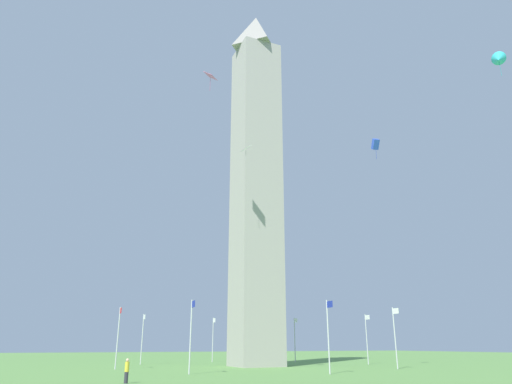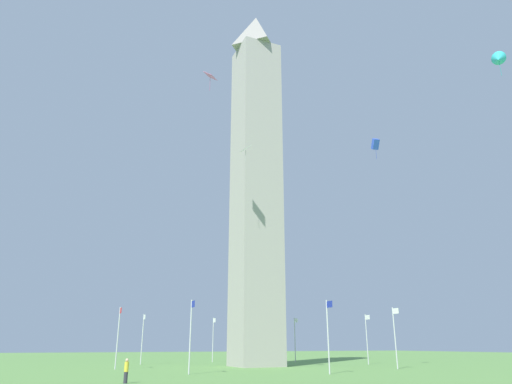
{
  "view_description": "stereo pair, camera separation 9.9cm",
  "coord_description": "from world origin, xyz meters",
  "px_view_note": "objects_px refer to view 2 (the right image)",
  "views": [
    {
      "loc": [
        59.04,
        -25.97,
        2.73
      ],
      "look_at": [
        0.0,
        0.0,
        23.91
      ],
      "focal_mm": 32.66,
      "sensor_mm": 36.0,
      "label": 1
    },
    {
      "loc": [
        59.08,
        -25.88,
        2.73
      ],
      "look_at": [
        0.0,
        0.0,
        23.91
      ],
      "focal_mm": 32.66,
      "sensor_mm": 36.0,
      "label": 2
    }
  ],
  "objects_px": {
    "flagpole_e": "(367,336)",
    "flagpole_se": "(295,337)",
    "kite_white_diamond": "(246,149)",
    "person_yellow_shirt": "(126,371)",
    "kite_blue_box": "(375,144)",
    "flagpole_sw": "(143,336)",
    "obelisk_monument": "(256,171)",
    "flagpole_ne": "(395,334)",
    "kite_pink_diamond": "(210,76)",
    "flagpole_s": "(213,337)",
    "flagpole_n": "(328,332)",
    "kite_cyan_delta": "(499,59)",
    "flagpole_w": "(118,334)",
    "flagpole_nw": "(191,332)"
  },
  "relations": [
    {
      "from": "flagpole_e",
      "to": "kite_cyan_delta",
      "type": "xyz_separation_m",
      "value": [
        29.15,
        -1.19,
        28.98
      ]
    },
    {
      "from": "kite_blue_box",
      "to": "person_yellow_shirt",
      "type": "bearing_deg",
      "value": -77.68
    },
    {
      "from": "flagpole_sw",
      "to": "kite_pink_diamond",
      "type": "height_order",
      "value": "kite_pink_diamond"
    },
    {
      "from": "flagpole_w",
      "to": "kite_white_diamond",
      "type": "relative_size",
      "value": 3.71
    },
    {
      "from": "flagpole_se",
      "to": "flagpole_nw",
      "type": "distance_m",
      "value": 35.58
    },
    {
      "from": "flagpole_e",
      "to": "flagpole_se",
      "type": "height_order",
      "value": "same"
    },
    {
      "from": "flagpole_w",
      "to": "person_yellow_shirt",
      "type": "height_order",
      "value": "flagpole_w"
    },
    {
      "from": "kite_white_diamond",
      "to": "kite_pink_diamond",
      "type": "xyz_separation_m",
      "value": [
        -1.88,
        -3.95,
        9.61
      ]
    },
    {
      "from": "flagpole_w",
      "to": "kite_pink_diamond",
      "type": "xyz_separation_m",
      "value": [
        11.76,
        6.54,
        29.74
      ]
    },
    {
      "from": "flagpole_e",
      "to": "kite_white_diamond",
      "type": "distance_m",
      "value": 34.94
    },
    {
      "from": "flagpole_e",
      "to": "flagpole_ne",
      "type": "bearing_deg",
      "value": -22.5
    },
    {
      "from": "person_yellow_shirt",
      "to": "kite_blue_box",
      "type": "bearing_deg",
      "value": -57.16
    },
    {
      "from": "flagpole_ne",
      "to": "kite_pink_diamond",
      "type": "xyz_separation_m",
      "value": [
        -0.81,
        -23.82,
        29.74
      ]
    },
    {
      "from": "flagpole_e",
      "to": "kite_pink_diamond",
      "type": "distance_m",
      "value": 43.2
    },
    {
      "from": "flagpole_ne",
      "to": "flagpole_e",
      "type": "height_order",
      "value": "same"
    },
    {
      "from": "flagpole_w",
      "to": "person_yellow_shirt",
      "type": "relative_size",
      "value": 4.02
    },
    {
      "from": "flagpole_n",
      "to": "kite_cyan_delta",
      "type": "relative_size",
      "value": 2.23
    },
    {
      "from": "obelisk_monument",
      "to": "flagpole_ne",
      "type": "height_order",
      "value": "obelisk_monument"
    },
    {
      "from": "flagpole_nw",
      "to": "kite_cyan_delta",
      "type": "bearing_deg",
      "value": 60.4
    },
    {
      "from": "flagpole_sw",
      "to": "kite_blue_box",
      "type": "relative_size",
      "value": 2.47
    },
    {
      "from": "obelisk_monument",
      "to": "flagpole_nw",
      "type": "xyz_separation_m",
      "value": [
        12.65,
        -12.58,
        -23.36
      ]
    },
    {
      "from": "flagpole_n",
      "to": "flagpole_s",
      "type": "distance_m",
      "value": 35.58
    },
    {
      "from": "flagpole_s",
      "to": "kite_cyan_delta",
      "type": "relative_size",
      "value": 2.23
    },
    {
      "from": "obelisk_monument",
      "to": "flagpole_se",
      "type": "height_order",
      "value": "obelisk_monument"
    },
    {
      "from": "kite_blue_box",
      "to": "kite_pink_diamond",
      "type": "distance_m",
      "value": 22.75
    },
    {
      "from": "flagpole_ne",
      "to": "flagpole_e",
      "type": "distance_m",
      "value": 13.62
    },
    {
      "from": "flagpole_n",
      "to": "flagpole_w",
      "type": "xyz_separation_m",
      "value": [
        -17.79,
        -17.79,
        0.0
      ]
    },
    {
      "from": "flagpole_ne",
      "to": "kite_pink_diamond",
      "type": "distance_m",
      "value": 38.12
    },
    {
      "from": "obelisk_monument",
      "to": "flagpole_nw",
      "type": "height_order",
      "value": "obelisk_monument"
    },
    {
      "from": "flagpole_e",
      "to": "kite_pink_diamond",
      "type": "relative_size",
      "value": 2.86
    },
    {
      "from": "flagpole_n",
      "to": "kite_blue_box",
      "type": "bearing_deg",
      "value": 106.92
    },
    {
      "from": "flagpole_s",
      "to": "flagpole_sw",
      "type": "bearing_deg",
      "value": -67.5
    },
    {
      "from": "flagpole_w",
      "to": "kite_white_diamond",
      "type": "height_order",
      "value": "kite_white_diamond"
    },
    {
      "from": "flagpole_n",
      "to": "flagpole_sw",
      "type": "xyz_separation_m",
      "value": [
        -30.37,
        -12.58,
        0.0
      ]
    },
    {
      "from": "flagpole_s",
      "to": "person_yellow_shirt",
      "type": "xyz_separation_m",
      "value": [
        39.03,
        -19.88,
        -3.01
      ]
    },
    {
      "from": "flagpole_e",
      "to": "kite_cyan_delta",
      "type": "distance_m",
      "value": 41.12
    },
    {
      "from": "kite_blue_box",
      "to": "flagpole_s",
      "type": "bearing_deg",
      "value": -162.13
    },
    {
      "from": "flagpole_s",
      "to": "flagpole_sw",
      "type": "height_order",
      "value": "same"
    },
    {
      "from": "flagpole_sw",
      "to": "person_yellow_shirt",
      "type": "bearing_deg",
      "value": -12.19
    },
    {
      "from": "flagpole_ne",
      "to": "flagpole_se",
      "type": "relative_size",
      "value": 1.0
    },
    {
      "from": "flagpole_s",
      "to": "flagpole_ne",
      "type": "bearing_deg",
      "value": 22.5
    },
    {
      "from": "flagpole_n",
      "to": "kite_blue_box",
      "type": "height_order",
      "value": "kite_blue_box"
    },
    {
      "from": "flagpole_ne",
      "to": "flagpole_sw",
      "type": "relative_size",
      "value": 1.0
    },
    {
      "from": "flagpole_w",
      "to": "flagpole_sw",
      "type": "bearing_deg",
      "value": 157.5
    },
    {
      "from": "person_yellow_shirt",
      "to": "kite_white_diamond",
      "type": "distance_m",
      "value": 27.42
    },
    {
      "from": "flagpole_nw",
      "to": "kite_white_diamond",
      "type": "bearing_deg",
      "value": 78.61
    },
    {
      "from": "kite_white_diamond",
      "to": "kite_pink_diamond",
      "type": "bearing_deg",
      "value": -115.45
    },
    {
      "from": "flagpole_n",
      "to": "flagpole_e",
      "type": "height_order",
      "value": "same"
    },
    {
      "from": "flagpole_s",
      "to": "kite_white_diamond",
      "type": "height_order",
      "value": "kite_white_diamond"
    },
    {
      "from": "flagpole_se",
      "to": "flagpole_sw",
      "type": "distance_m",
      "value": 25.16
    }
  ]
}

